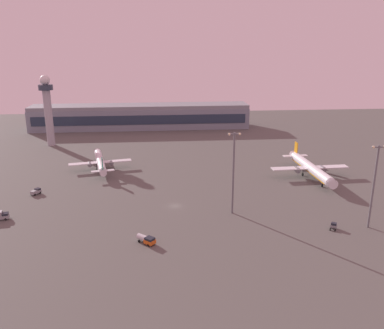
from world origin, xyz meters
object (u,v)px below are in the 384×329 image
object	(u,v)px
control_tower	(48,106)
maintenance_van	(36,192)
fuel_truck	(146,239)
apron_light_west	(233,169)
pushback_tug	(334,226)
catering_truck	(0,215)
apron_light_central	(374,182)
airplane_terminal_side	(310,168)
airplane_taxiway_distant	(100,162)

from	to	relation	value
control_tower	maintenance_van	world-z (taller)	control_tower
control_tower	fuel_truck	bearing A→B (deg)	-65.36
fuel_truck	maintenance_van	xyz separation A→B (m)	(-44.80, 45.10, -0.19)
maintenance_van	apron_light_west	bearing A→B (deg)	14.88
pushback_tug	apron_light_west	distance (m)	37.78
catering_truck	apron_light_central	bearing A→B (deg)	73.50
maintenance_van	airplane_terminal_side	bearing A→B (deg)	38.85
catering_truck	apron_light_west	bearing A→B (deg)	80.27
apron_light_central	apron_light_west	xyz separation A→B (m)	(-42.58, 15.38, 0.77)
pushback_tug	apron_light_central	size ratio (longest dim) A/B	0.13
catering_truck	airplane_taxiway_distant	bearing A→B (deg)	144.95
fuel_truck	pushback_tug	world-z (taller)	fuel_truck
control_tower	maintenance_van	distance (m)	85.25
airplane_terminal_side	maintenance_van	size ratio (longest dim) A/B	9.98
control_tower	catering_truck	distance (m)	107.39
catering_truck	pushback_tug	bearing A→B (deg)	72.62
airplane_terminal_side	pushback_tug	world-z (taller)	airplane_terminal_side
maintenance_van	apron_light_central	bearing A→B (deg)	14.37
fuel_truck	maintenance_van	distance (m)	63.57
pushback_tug	catering_truck	bearing A→B (deg)	-156.56
control_tower	pushback_tug	distance (m)	171.57
catering_truck	maintenance_van	distance (m)	24.32
fuel_truck	apron_light_central	world-z (taller)	apron_light_central
maintenance_van	apron_light_central	size ratio (longest dim) A/B	0.16
apron_light_central	apron_light_west	distance (m)	45.28
airplane_taxiway_distant	pushback_tug	distance (m)	110.76
catering_truck	apron_light_west	size ratio (longest dim) A/B	0.20
catering_truck	apron_light_west	xyz separation A→B (m)	(80.59, -1.37, 15.02)
airplane_terminal_side	pushback_tug	distance (m)	53.13
maintenance_van	control_tower	bearing A→B (deg)	132.55
airplane_taxiway_distant	maintenance_van	xyz separation A→B (m)	(-21.57, -31.56, -2.48)
airplane_taxiway_distant	catering_truck	distance (m)	61.61
fuel_truck	pushback_tug	xyz separation A→B (m)	(60.83, 4.59, -0.30)
catering_truck	maintenance_van	bearing A→B (deg)	157.67
maintenance_van	catering_truck	bearing A→B (deg)	-70.22
apron_light_central	catering_truck	bearing A→B (deg)	172.26
airplane_terminal_side	catering_truck	distance (m)	127.64
control_tower	apron_light_west	distance (m)	138.16
control_tower	apron_light_central	bearing A→B (deg)	-42.96
maintenance_van	apron_light_west	size ratio (longest dim) A/B	0.15
airplane_terminal_side	pushback_tug	bearing A→B (deg)	75.59
airplane_taxiway_distant	catering_truck	xyz separation A→B (m)	(-27.27, -55.20, -2.08)
control_tower	pushback_tug	xyz separation A→B (m)	(118.79, -121.77, -22.27)
airplane_taxiway_distant	maintenance_van	bearing A→B (deg)	-135.57
control_tower	airplane_terminal_side	world-z (taller)	control_tower
pushback_tug	maintenance_van	distance (m)	113.13
airplane_terminal_side	apron_light_west	world-z (taller)	apron_light_west
fuel_truck	apron_light_west	distance (m)	39.26
airplane_terminal_side	maintenance_van	world-z (taller)	airplane_terminal_side
airplane_taxiway_distant	maintenance_van	distance (m)	38.31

